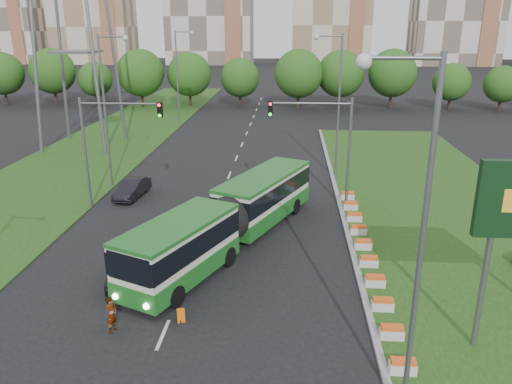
# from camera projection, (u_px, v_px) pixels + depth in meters

# --- Properties ---
(ground) EXTENTS (360.00, 360.00, 0.00)m
(ground) POSITION_uv_depth(u_px,v_px,m) (245.00, 271.00, 26.91)
(ground) COLOR black
(ground) RESTS_ON ground
(grass_median) EXTENTS (14.00, 60.00, 0.15)m
(grass_median) POSITION_uv_depth(u_px,v_px,m) (447.00, 221.00, 33.61)
(grass_median) COLOR #1C3E11
(grass_median) RESTS_ON ground
(median_kerb) EXTENTS (0.30, 60.00, 0.18)m
(median_kerb) POSITION_uv_depth(u_px,v_px,m) (343.00, 218.00, 34.06)
(median_kerb) COLOR gray
(median_kerb) RESTS_ON ground
(left_verge) EXTENTS (12.00, 110.00, 0.10)m
(left_verge) POSITION_uv_depth(u_px,v_px,m) (94.00, 153.00, 51.70)
(left_verge) COLOR #1C3E11
(left_verge) RESTS_ON ground
(lane_markings) EXTENTS (0.20, 100.00, 0.01)m
(lane_markings) POSITION_uv_depth(u_px,v_px,m) (232.00, 169.00, 46.02)
(lane_markings) COLOR beige
(lane_markings) RESTS_ON ground
(flower_planters) EXTENTS (1.10, 20.30, 0.60)m
(flower_planters) POSITION_uv_depth(u_px,v_px,m) (366.00, 252.00, 28.13)
(flower_planters) COLOR silver
(flower_planters) RESTS_ON grass_median
(traffic_mast_median) EXTENTS (5.76, 0.32, 8.00)m
(traffic_mast_median) POSITION_uv_depth(u_px,v_px,m) (326.00, 136.00, 34.36)
(traffic_mast_median) COLOR slate
(traffic_mast_median) RESTS_ON ground
(traffic_mast_left) EXTENTS (5.76, 0.32, 8.00)m
(traffic_mast_left) POSITION_uv_depth(u_px,v_px,m) (106.00, 136.00, 34.39)
(traffic_mast_left) COLOR slate
(traffic_mast_left) RESTS_ON ground
(street_lamps) EXTENTS (36.00, 60.00, 12.00)m
(street_lamps) POSITION_uv_depth(u_px,v_px,m) (214.00, 125.00, 34.65)
(street_lamps) COLOR slate
(street_lamps) RESTS_ON ground
(tree_line) EXTENTS (120.00, 8.00, 9.00)m
(tree_line) POSITION_uv_depth(u_px,v_px,m) (341.00, 80.00, 76.84)
(tree_line) COLOR #215015
(tree_line) RESTS_ON ground
(midrise_west) EXTENTS (22.00, 14.00, 36.00)m
(midrise_west) POSITION_uv_depth(u_px,v_px,m) (5.00, 8.00, 169.17)
(midrise_west) COLOR beige
(midrise_west) RESTS_ON ground
(articulated_bus) EXTENTS (2.75, 17.66, 2.91)m
(articulated_bus) POSITION_uv_depth(u_px,v_px,m) (226.00, 217.00, 29.67)
(articulated_bus) COLOR beige
(articulated_bus) RESTS_ON ground
(car_left_near) EXTENTS (2.35, 4.32, 1.39)m
(car_left_near) POSITION_uv_depth(u_px,v_px,m) (125.00, 268.00, 25.81)
(car_left_near) COLOR black
(car_left_near) RESTS_ON ground
(car_left_far) EXTENTS (1.97, 4.40, 1.40)m
(car_left_far) POSITION_uv_depth(u_px,v_px,m) (132.00, 188.00, 38.35)
(car_left_far) COLOR black
(car_left_far) RESTS_ON ground
(pedestrian) EXTENTS (0.52, 0.68, 1.68)m
(pedestrian) POSITION_uv_depth(u_px,v_px,m) (111.00, 314.00, 21.40)
(pedestrian) COLOR gray
(pedestrian) RESTS_ON ground
(shopping_trolley) EXTENTS (0.34, 0.36, 0.59)m
(shopping_trolley) POSITION_uv_depth(u_px,v_px,m) (181.00, 316.00, 22.31)
(shopping_trolley) COLOR orange
(shopping_trolley) RESTS_ON ground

